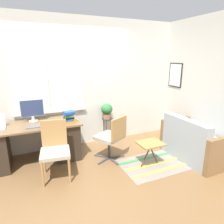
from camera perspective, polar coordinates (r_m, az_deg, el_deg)
The scene contains 15 objects.
ground_plane at distance 3.93m, azimuth -8.67°, elevation -13.78°, with size 14.00×14.00×0.00m, color brown.
wall_back_with_window at distance 4.26m, azimuth -12.55°, elevation 7.59°, with size 9.00×0.12×2.70m.
wall_right_with_picture at distance 4.77m, azimuth 21.44°, elevation 7.71°, with size 0.08×9.00×2.70m.
desk at distance 3.99m, azimuth -21.47°, elevation -8.05°, with size 1.70×0.73×0.73m.
monitor at distance 4.00m, azimuth -21.83°, elevation 0.56°, with size 0.42×0.16×0.42m.
keyboard at distance 3.70m, azimuth -20.66°, elevation -3.91°, with size 0.35×0.12×0.02m.
mouse at distance 3.74m, azimuth -16.89°, elevation -3.23°, with size 0.04×0.07×0.04m.
book_stack at distance 3.74m, azimuth -12.19°, elevation -1.46°, with size 0.23×0.18×0.22m.
desk_chair_wooden at distance 3.38m, azimuth -16.00°, elevation -9.90°, with size 0.51×0.52×0.92m.
office_chair_swivel at distance 3.75m, azimuth -0.06°, elevation -7.06°, with size 0.61×0.62×0.87m.
couch_loveseat at distance 4.20m, azimuth 22.29°, elevation -8.41°, with size 0.72×1.25×0.82m.
plant_stand at distance 4.52m, azimuth -1.47°, elevation -2.77°, with size 0.23×0.23×0.57m.
potted_plant at distance 4.45m, azimuth -1.50°, elevation 0.51°, with size 0.25×0.25×0.33m.
floor_rug_striped at distance 3.89m, azimuth 12.19°, elevation -14.23°, with size 1.27×0.84×0.01m.
folding_stool at distance 3.64m, azimuth 10.92°, elevation -9.19°, with size 0.43×0.37×0.45m.
Camera 1 is at (-0.85, -3.33, 1.91)m, focal length 32.00 mm.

